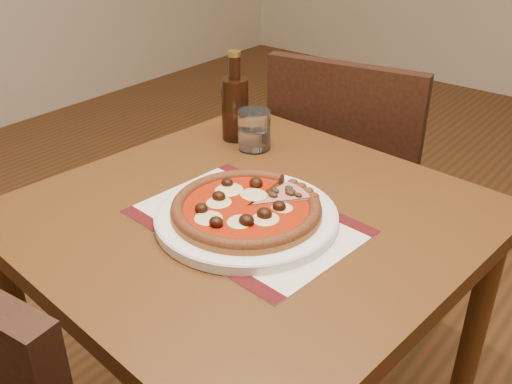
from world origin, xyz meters
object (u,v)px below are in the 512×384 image
pizza (246,208)px  bottle (235,106)px  water_glass (254,130)px  table (250,253)px  plate (246,217)px  chair_far (349,183)px

pizza → bottle: bearing=133.7°
pizza → water_glass: (-0.20, 0.26, 0.02)m
table → plate: plate is taller
chair_far → bottle: (-0.12, -0.37, 0.32)m
table → plate: size_ratio=2.56×
chair_far → plate: size_ratio=2.68×
table → pizza: size_ratio=3.12×
chair_far → bottle: bottle is taller
chair_far → pizza: size_ratio=3.26×
chair_far → table: bearing=91.0°
bottle → table: bearing=-44.8°
plate → pizza: (-0.00, -0.00, 0.02)m
table → pizza: pizza is taller
chair_far → bottle: 0.50m
plate → water_glass: size_ratio=3.64×
table → bottle: bearing=135.2°
plate → bottle: (-0.27, 0.28, 0.07)m
table → water_glass: bearing=127.4°
chair_far → water_glass: chair_far is taller
bottle → chair_far: bearing=71.7°
chair_far → water_glass: bearing=72.3°
table → chair_far: 0.64m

